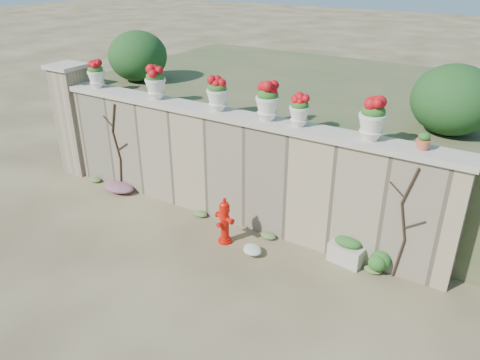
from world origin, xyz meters
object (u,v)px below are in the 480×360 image
Objects in this scene: fire_hydrant at (225,220)px; urn_pot_0 at (96,74)px; planter_box at (347,251)px; terracotta_pot at (423,142)px.

fire_hydrant is 4.21m from urn_pot_0.
fire_hydrant is 2.12m from planter_box.
planter_box is 1.10× the size of urn_pot_0.
fire_hydrant is 1.44× the size of planter_box.
planter_box is at bearing 27.83° from fire_hydrant.
planter_box is 2.17m from terracotta_pot.
terracotta_pot is at bearing 28.34° from fire_hydrant.
fire_hydrant is at bearing -164.40° from terracotta_pot.
terracotta_pot is (6.52, -0.00, -0.16)m from urn_pot_0.
planter_box is 6.09m from urn_pot_0.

